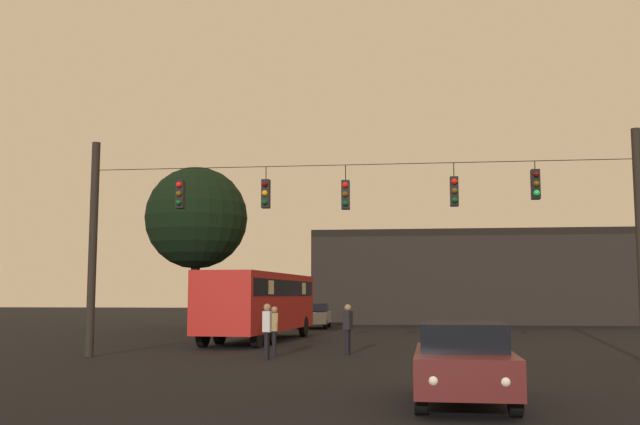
{
  "coord_description": "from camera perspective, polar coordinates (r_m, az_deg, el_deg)",
  "views": [
    {
      "loc": [
        1.74,
        -8.84,
        2.05
      ],
      "look_at": [
        -1.63,
        19.05,
        5.21
      ],
      "focal_mm": 41.22,
      "sensor_mm": 36.0,
      "label": 1
    }
  ],
  "objects": [
    {
      "name": "tree_left_silhouette",
      "position": [
        45.12,
        -9.58,
        -0.43
      ],
      "size": [
        6.17,
        6.17,
        9.8
      ],
      "color": "#2D2116",
      "rests_on": "ground"
    },
    {
      "name": "car_near_right",
      "position": [
        14.56,
        11.07,
        -11.25
      ],
      "size": [
        1.93,
        4.38,
        1.52
      ],
      "color": "#511919",
      "rests_on": "ground"
    },
    {
      "name": "pedestrian_crossing_left",
      "position": [
        25.48,
        -3.57,
        -8.91
      ],
      "size": [
        0.29,
        0.39,
        1.66
      ],
      "color": "black",
      "rests_on": "ground"
    },
    {
      "name": "overhead_signal_span",
      "position": [
        23.89,
        2.68,
        -1.24
      ],
      "size": [
        18.08,
        0.44,
        7.28
      ],
      "color": "black",
      "rests_on": "ground"
    },
    {
      "name": "car_far_left",
      "position": [
        46.04,
        -0.44,
        -7.98
      ],
      "size": [
        1.93,
        4.38,
        1.52
      ],
      "color": "#99999E",
      "rests_on": "ground"
    },
    {
      "name": "pedestrian_crossing_center",
      "position": [
        23.81,
        -4.13,
        -8.91
      ],
      "size": [
        0.24,
        0.36,
        1.77
      ],
      "color": "black",
      "rests_on": "ground"
    },
    {
      "name": "corner_building",
      "position": [
        56.05,
        11.72,
        -5.0
      ],
      "size": [
        22.97,
        9.38,
        6.62
      ],
      "color": "black",
      "rests_on": "ground"
    },
    {
      "name": "city_bus",
      "position": [
        33.3,
        -4.68,
        -6.72
      ],
      "size": [
        3.39,
        11.17,
        3.0
      ],
      "color": "#B21E19",
      "rests_on": "ground"
    },
    {
      "name": "pedestrian_crossing_right",
      "position": [
        25.77,
        2.18,
        -8.8
      ],
      "size": [
        0.33,
        0.41,
        1.73
      ],
      "color": "black",
      "rests_on": "ground"
    },
    {
      "name": "ground_plane",
      "position": [
        33.45,
        3.96,
        -9.92
      ],
      "size": [
        168.0,
        168.0,
        0.0
      ],
      "primitive_type": "plane",
      "color": "black",
      "rests_on": "ground"
    }
  ]
}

